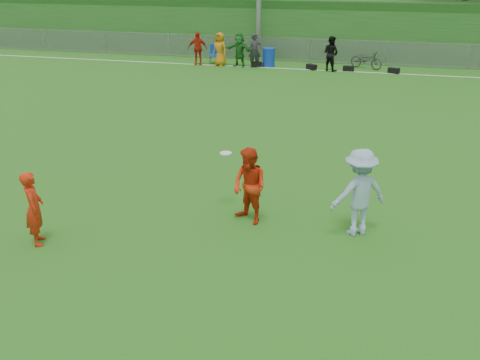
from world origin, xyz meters
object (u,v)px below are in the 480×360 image
(frisbee, at_px, (226,153))
(bicycle, at_px, (366,60))
(player_blue, at_px, (359,193))
(player_red_left, at_px, (34,208))
(recycling_bin, at_px, (269,57))
(player_red_center, at_px, (250,186))

(frisbee, bearing_deg, bicycle, 81.35)
(frisbee, distance_m, bicycle, 17.67)
(player_blue, xyz_separation_m, frisbee, (-2.93, 0.57, 0.39))
(player_red_left, relative_size, frisbee, 5.85)
(frisbee, xyz_separation_m, bicycle, (2.65, 17.45, -0.85))
(player_red_left, bearing_deg, recycling_bin, -33.34)
(player_blue, xyz_separation_m, bicycle, (-0.28, 18.02, -0.47))
(player_red_left, xyz_separation_m, frisbee, (3.21, 2.49, 0.55))
(player_red_center, relative_size, bicycle, 0.96)
(recycling_bin, distance_m, bicycle, 4.97)
(player_red_center, relative_size, player_blue, 0.90)
(player_red_left, height_order, frisbee, player_red_left)
(player_red_center, relative_size, frisbee, 6.37)
(player_red_left, height_order, player_red_center, player_red_center)
(frisbee, height_order, bicycle, frisbee)
(player_red_left, distance_m, frisbee, 4.10)
(player_red_center, relative_size, recycling_bin, 1.76)
(player_red_left, distance_m, player_red_center, 4.33)
(recycling_bin, relative_size, bicycle, 0.55)
(player_red_center, bearing_deg, bicycle, 117.11)
(player_red_center, distance_m, player_blue, 2.26)
(recycling_bin, bearing_deg, player_red_center, -80.36)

